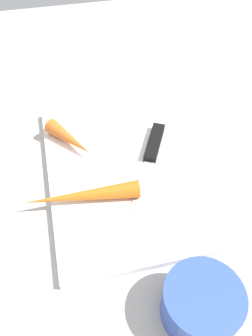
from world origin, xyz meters
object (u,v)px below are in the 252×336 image
object	(u,v)px
cutting_board	(126,170)
knife	(153,148)
carrot_short	(70,139)
small_bowl	(201,303)
carrot_long	(82,196)

from	to	relation	value
cutting_board	knife	bearing A→B (deg)	-61.02
cutting_board	knife	world-z (taller)	knife
knife	carrot_short	size ratio (longest dim) A/B	1.76
knife	carrot_short	xyz separation A→B (m)	(0.05, 0.14, 0.01)
carrot_short	small_bowl	xyz separation A→B (m)	(-0.32, -0.12, 0.00)
small_bowl	cutting_board	bearing A→B (deg)	8.40
cutting_board	carrot_long	world-z (taller)	carrot_long
knife	small_bowl	xyz separation A→B (m)	(-0.28, 0.02, 0.01)
knife	carrot_long	world-z (taller)	carrot_long
cutting_board	carrot_long	distance (m)	0.10
carrot_short	carrot_long	distance (m)	0.13
cutting_board	knife	xyz separation A→B (m)	(0.03, -0.06, 0.01)
knife	carrot_long	distance (m)	0.16
carrot_short	knife	bearing A→B (deg)	37.29
small_bowl	carrot_long	bearing A→B (deg)	31.11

